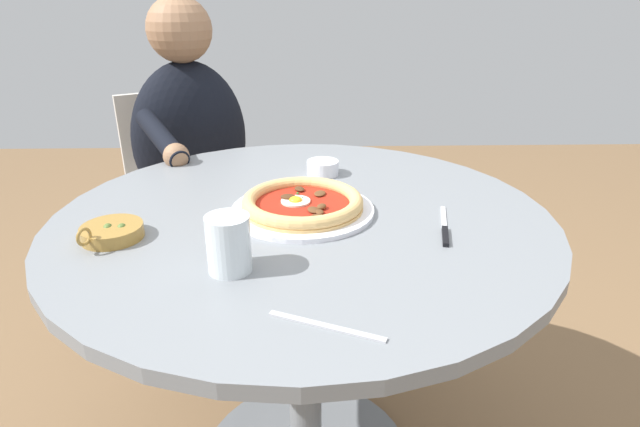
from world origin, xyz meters
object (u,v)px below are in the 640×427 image
at_px(dining_table, 304,279).
at_px(steak_knife, 445,230).
at_px(ramekin_capers, 323,167).
at_px(fork_utensil, 326,326).
at_px(water_glass, 229,247).
at_px(olive_pan, 112,232).
at_px(diner_person, 196,192).
at_px(pizza_on_plate, 302,204).
at_px(cafe_chair_diner, 185,183).

bearing_deg(dining_table, steak_knife, 69.40).
height_order(ramekin_capers, fork_utensil, ramekin_capers).
relative_size(dining_table, water_glass, 10.65).
xyz_separation_m(water_glass, olive_pan, (-0.12, -0.24, -0.03)).
bearing_deg(ramekin_capers, diner_person, -135.65).
distance_m(pizza_on_plate, water_glass, 0.27).
height_order(pizza_on_plate, diner_person, diner_person).
xyz_separation_m(water_glass, diner_person, (-0.91, -0.26, -0.26)).
bearing_deg(diner_person, pizza_on_plate, 29.06).
xyz_separation_m(dining_table, diner_person, (-0.67, -0.37, -0.05)).
xyz_separation_m(pizza_on_plate, water_glass, (0.24, -0.12, 0.02)).
relative_size(fork_utensil, cafe_chair_diner, 0.20).
distance_m(dining_table, diner_person, 0.77).
height_order(dining_table, fork_utensil, fork_utensil).
bearing_deg(olive_pan, cafe_chair_diner, -174.79).
relative_size(steak_knife, olive_pan, 1.39).
relative_size(dining_table, fork_utensil, 6.37).
relative_size(pizza_on_plate, diner_person, 0.26).
bearing_deg(dining_table, diner_person, -150.88).
bearing_deg(ramekin_capers, cafe_chair_diner, -138.61).
relative_size(dining_table, diner_person, 0.91).
relative_size(dining_table, pizza_on_plate, 3.46).
height_order(dining_table, steak_knife, steak_knife).
xyz_separation_m(fork_utensil, cafe_chair_diner, (-1.20, -0.47, -0.22)).
distance_m(steak_knife, ramekin_capers, 0.41).
distance_m(pizza_on_plate, diner_person, 0.80).
bearing_deg(diner_person, olive_pan, 1.26).
xyz_separation_m(pizza_on_plate, ramekin_capers, (-0.24, 0.05, 0.00)).
distance_m(ramekin_capers, cafe_chair_diner, 0.78).
bearing_deg(diner_person, fork_utensil, 20.84).
xyz_separation_m(pizza_on_plate, fork_utensil, (0.40, 0.04, -0.02)).
xyz_separation_m(dining_table, water_glass, (0.24, -0.12, 0.21)).
xyz_separation_m(water_glass, steak_knife, (-0.14, 0.39, -0.04)).
bearing_deg(dining_table, ramekin_capers, 168.22).
height_order(steak_knife, cafe_chair_diner, cafe_chair_diner).
bearing_deg(water_glass, steak_knife, 109.00).
bearing_deg(cafe_chair_diner, ramekin_capers, 41.39).
height_order(pizza_on_plate, cafe_chair_diner, cafe_chair_diner).
distance_m(pizza_on_plate, ramekin_capers, 0.24).
relative_size(olive_pan, cafe_chair_diner, 0.16).
relative_size(dining_table, olive_pan, 7.71).
relative_size(pizza_on_plate, fork_utensil, 1.84).
bearing_deg(diner_person, cafe_chair_diner, -151.72).
bearing_deg(cafe_chair_diner, fork_utensil, 21.63).
bearing_deg(water_glass, fork_utensil, 43.41).
relative_size(diner_person, cafe_chair_diner, 1.39).
bearing_deg(diner_person, steak_knife, 39.95).
relative_size(water_glass, olive_pan, 0.72).
height_order(dining_table, olive_pan, olive_pan).
bearing_deg(olive_pan, fork_utensil, 53.74).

